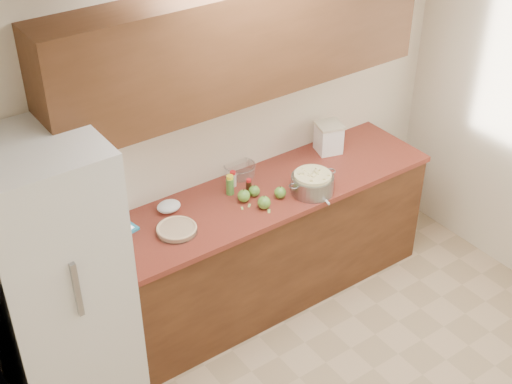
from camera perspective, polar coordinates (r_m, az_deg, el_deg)
room_shell at (r=3.70m, az=13.48°, el=-5.73°), size 3.60×3.60×3.60m
counter_run at (r=5.06m, az=0.04°, el=-4.48°), size 2.64×0.68×0.92m
upper_cabinets at (r=4.42m, az=-1.14°, el=11.91°), size 2.60×0.34×0.70m
fridge at (r=4.27m, az=-15.72°, el=-6.87°), size 0.70×0.70×1.80m
pie at (r=4.46m, az=-6.36°, el=-3.00°), size 0.26×0.26×0.04m
colander at (r=4.79m, az=4.53°, el=0.70°), size 0.39×0.29×0.14m
flour_canister at (r=5.24m, az=5.83°, el=4.38°), size 0.23×0.23×0.23m
tablet at (r=4.53m, az=-11.48°, el=-3.08°), size 0.31×0.26×0.02m
paring_knife at (r=4.74m, az=5.51°, el=-0.67°), size 0.05×0.17×0.02m
lemon_bottle at (r=4.76m, az=-2.09°, el=0.55°), size 0.05×0.05×0.14m
cinnamon_shaker at (r=4.85m, az=-1.86°, el=1.05°), size 0.05×0.05×0.12m
vanilla_bottle at (r=4.77m, az=-0.59°, el=0.46°), size 0.04×0.04×0.11m
mixing_bowl at (r=4.97m, az=-1.33°, el=1.86°), size 0.23×0.23×0.08m
paper_towel at (r=4.65m, az=-6.99°, el=-1.15°), size 0.20×0.18×0.07m
apple_left at (r=4.70m, az=-0.98°, el=-0.31°), size 0.09×0.09×0.10m
apple_center at (r=4.75m, az=-0.14°, el=0.08°), size 0.08×0.08×0.09m
apple_front at (r=4.63m, az=0.65°, el=-0.85°), size 0.09×0.09×0.10m
apple_extra at (r=4.73m, az=1.95°, el=-0.05°), size 0.08×0.08×0.09m
peel_a at (r=4.82m, az=1.70°, el=0.08°), size 0.03×0.04×0.00m
peel_b at (r=4.68m, az=-0.54°, el=-1.09°), size 0.04×0.04×0.00m
peel_c at (r=4.65m, az=-1.11°, el=-1.31°), size 0.03×0.03×0.00m
peel_d at (r=4.62m, az=1.04°, el=-1.54°), size 0.04×0.04×0.00m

